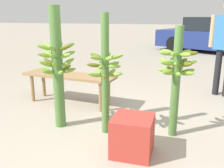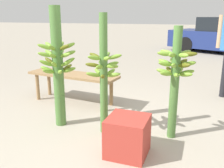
% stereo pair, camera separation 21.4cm
% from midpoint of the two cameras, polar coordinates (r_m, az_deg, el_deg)
% --- Properties ---
extents(ground_plane, '(80.00, 80.00, 0.00)m').
position_cam_midpoint_polar(ground_plane, '(3.18, 0.90, -11.64)').
color(ground_plane, '#A89E8C').
extents(banana_stalk_left, '(0.49, 0.49, 1.57)m').
position_cam_midpoint_polar(banana_stalk_left, '(3.28, -10.46, 4.15)').
color(banana_stalk_left, '#4C7A38').
rests_on(banana_stalk_left, ground_plane).
extents(banana_stalk_center, '(0.44, 0.45, 1.48)m').
position_cam_midpoint_polar(banana_stalk_center, '(3.01, 0.12, 2.66)').
color(banana_stalk_center, '#4C7A38').
rests_on(banana_stalk_center, ground_plane).
extents(banana_stalk_right, '(0.45, 0.45, 1.34)m').
position_cam_midpoint_polar(banana_stalk_right, '(3.00, 16.24, 1.86)').
color(banana_stalk_right, '#4C7A38').
rests_on(banana_stalk_right, ground_plane).
extents(market_bench, '(1.62, 0.59, 0.50)m').
position_cam_midpoint_polar(market_bench, '(4.23, -7.53, 1.42)').
color(market_bench, '#99754C').
rests_on(market_bench, ground_plane).
extents(produce_crate, '(0.42, 0.42, 0.42)m').
position_cam_midpoint_polar(produce_crate, '(2.72, 5.90, -11.77)').
color(produce_crate, '#B2382D').
rests_on(produce_crate, ground_plane).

